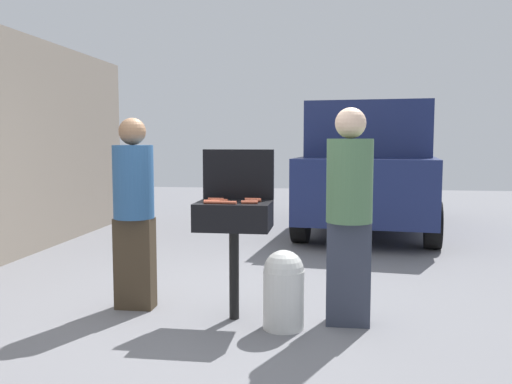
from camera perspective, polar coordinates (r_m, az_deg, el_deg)
ground_plane at (r=4.72m, az=-4.50°, el=-12.57°), size 24.00×24.00×0.00m
bbq_grill at (r=4.37m, az=-2.35°, el=-2.97°), size 0.60×0.44×0.96m
grill_lid_open at (r=4.55m, az=-1.88°, el=1.87°), size 0.60×0.05×0.42m
hot_dog_0 at (r=4.35m, az=-3.86°, el=-0.90°), size 0.13×0.03×0.03m
hot_dog_1 at (r=4.42m, az=-0.34°, el=-0.80°), size 0.13×0.03×0.03m
hot_dog_2 at (r=4.21m, az=-2.93°, el=-1.12°), size 0.13×0.04×0.03m
hot_dog_3 at (r=4.30m, az=-4.65°, el=-0.99°), size 0.13×0.04×0.03m
hot_dog_4 at (r=4.44m, az=-4.25°, el=-0.78°), size 0.13×0.03×0.03m
hot_dog_5 at (r=4.24m, az=-4.67°, el=-1.08°), size 0.13×0.03×0.03m
hot_dog_6 at (r=4.37m, az=-0.29°, el=-0.86°), size 0.13×0.04×0.03m
hot_dog_7 at (r=4.22m, az=-0.69°, el=-1.09°), size 0.13×0.04×0.03m
propane_tank at (r=4.25m, az=2.94°, el=-10.07°), size 0.32×0.32×0.62m
person_left at (r=4.76m, az=-12.76°, el=-1.47°), size 0.35×0.35×1.65m
person_right at (r=4.28m, az=9.80°, el=-1.72°), size 0.36×0.36×1.71m
parked_minivan at (r=9.08m, az=11.99°, el=2.60°), size 2.44×4.59×2.02m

